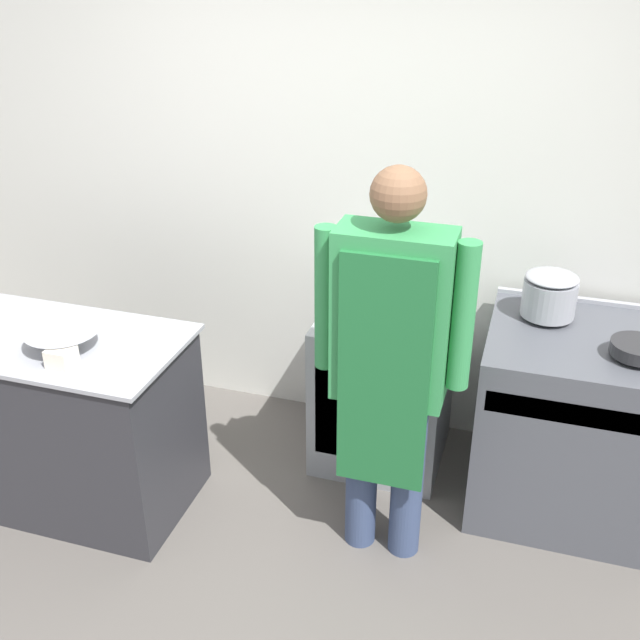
{
  "coord_description": "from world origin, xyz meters",
  "views": [
    {
      "loc": [
        0.96,
        -1.91,
        2.48
      ],
      "look_at": [
        0.08,
        0.91,
        0.97
      ],
      "focal_mm": 42.0,
      "sensor_mm": 36.0,
      "label": 1
    }
  ],
  "objects_px": {
    "mixing_bowl": "(63,339)",
    "saute_pan": "(638,349)",
    "fridge_unit": "(384,387)",
    "plastic_tub": "(61,357)",
    "stove": "(575,423)",
    "person_cook": "(390,353)",
    "stock_pot": "(550,294)"
  },
  "relations": [
    {
      "from": "mixing_bowl",
      "to": "saute_pan",
      "type": "distance_m",
      "value": 2.45
    },
    {
      "from": "fridge_unit",
      "to": "saute_pan",
      "type": "height_order",
      "value": "saute_pan"
    },
    {
      "from": "fridge_unit",
      "to": "plastic_tub",
      "type": "xyz_separation_m",
      "value": [
        -1.18,
        -0.96,
        0.51
      ]
    },
    {
      "from": "stove",
      "to": "person_cook",
      "type": "height_order",
      "value": "person_cook"
    },
    {
      "from": "mixing_bowl",
      "to": "saute_pan",
      "type": "relative_size",
      "value": 1.45
    },
    {
      "from": "fridge_unit",
      "to": "stock_pot",
      "type": "height_order",
      "value": "stock_pot"
    },
    {
      "from": "fridge_unit",
      "to": "saute_pan",
      "type": "distance_m",
      "value": 1.27
    },
    {
      "from": "stove",
      "to": "person_cook",
      "type": "relative_size",
      "value": 0.53
    },
    {
      "from": "plastic_tub",
      "to": "stock_pot",
      "type": "height_order",
      "value": "stock_pot"
    },
    {
      "from": "person_cook",
      "to": "stock_pot",
      "type": "relative_size",
      "value": 7.25
    },
    {
      "from": "plastic_tub",
      "to": "saute_pan",
      "type": "relative_size",
      "value": 0.46
    },
    {
      "from": "person_cook",
      "to": "plastic_tub",
      "type": "bearing_deg",
      "value": -167.9
    },
    {
      "from": "fridge_unit",
      "to": "plastic_tub",
      "type": "height_order",
      "value": "plastic_tub"
    },
    {
      "from": "stove",
      "to": "mixing_bowl",
      "type": "bearing_deg",
      "value": -161.78
    },
    {
      "from": "plastic_tub",
      "to": "mixing_bowl",
      "type": "bearing_deg",
      "value": 121.62
    },
    {
      "from": "stock_pot",
      "to": "saute_pan",
      "type": "relative_size",
      "value": 1.08
    },
    {
      "from": "mixing_bowl",
      "to": "plastic_tub",
      "type": "xyz_separation_m",
      "value": [
        0.08,
        -0.13,
        -0.0
      ]
    },
    {
      "from": "fridge_unit",
      "to": "person_cook",
      "type": "height_order",
      "value": "person_cook"
    },
    {
      "from": "plastic_tub",
      "to": "saute_pan",
      "type": "xyz_separation_m",
      "value": [
        2.3,
        0.72,
        0.04
      ]
    },
    {
      "from": "stove",
      "to": "person_cook",
      "type": "xyz_separation_m",
      "value": [
        -0.79,
        -0.57,
        0.55
      ]
    },
    {
      "from": "stock_pot",
      "to": "saute_pan",
      "type": "bearing_deg",
      "value": -36.05
    },
    {
      "from": "person_cook",
      "to": "stock_pot",
      "type": "bearing_deg",
      "value": 50.21
    },
    {
      "from": "stove",
      "to": "saute_pan",
      "type": "height_order",
      "value": "saute_pan"
    },
    {
      "from": "stove",
      "to": "plastic_tub",
      "type": "bearing_deg",
      "value": -158.07
    },
    {
      "from": "person_cook",
      "to": "plastic_tub",
      "type": "relative_size",
      "value": 17.09
    },
    {
      "from": "stove",
      "to": "saute_pan",
      "type": "xyz_separation_m",
      "value": [
        0.18,
        -0.14,
        0.5
      ]
    },
    {
      "from": "person_cook",
      "to": "stove",
      "type": "bearing_deg",
      "value": 35.87
    },
    {
      "from": "fridge_unit",
      "to": "plastic_tub",
      "type": "distance_m",
      "value": 1.6
    },
    {
      "from": "person_cook",
      "to": "saute_pan",
      "type": "bearing_deg",
      "value": 24.24
    },
    {
      "from": "mixing_bowl",
      "to": "saute_pan",
      "type": "height_order",
      "value": "saute_pan"
    },
    {
      "from": "person_cook",
      "to": "stock_pot",
      "type": "height_order",
      "value": "person_cook"
    },
    {
      "from": "fridge_unit",
      "to": "stove",
      "type": "bearing_deg",
      "value": -6.28
    }
  ]
}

